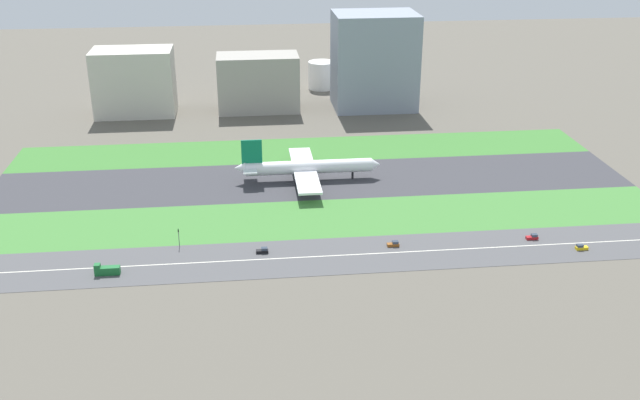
% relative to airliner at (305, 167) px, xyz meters
% --- Properties ---
extents(ground_plane, '(800.00, 800.00, 0.00)m').
position_rel_airliner_xyz_m(ground_plane, '(3.19, -0.00, -6.23)').
color(ground_plane, '#5B564C').
extents(runway, '(280.00, 46.00, 0.10)m').
position_rel_airliner_xyz_m(runway, '(3.19, -0.00, -6.18)').
color(runway, '#38383D').
rests_on(runway, ground_plane).
extents(grass_median_north, '(280.00, 36.00, 0.10)m').
position_rel_airliner_xyz_m(grass_median_north, '(3.19, 41.00, -6.18)').
color(grass_median_north, '#3D7A33').
rests_on(grass_median_north, ground_plane).
extents(grass_median_south, '(280.00, 36.00, 0.10)m').
position_rel_airliner_xyz_m(grass_median_south, '(3.19, -41.00, -6.18)').
color(grass_median_south, '#427F38').
rests_on(grass_median_south, ground_plane).
extents(highway, '(280.00, 28.00, 0.10)m').
position_rel_airliner_xyz_m(highway, '(3.19, -73.00, -6.18)').
color(highway, '#4C4C4F').
rests_on(highway, ground_plane).
extents(highway_centerline, '(266.00, 0.50, 0.01)m').
position_rel_airliner_xyz_m(highway_centerline, '(3.19, -73.00, -6.13)').
color(highway_centerline, silver).
rests_on(highway_centerline, highway).
extents(airliner, '(65.00, 56.00, 19.70)m').
position_rel_airliner_xyz_m(airliner, '(0.00, 0.00, 0.00)').
color(airliner, white).
rests_on(airliner, runway).
extents(truck_0, '(8.40, 2.50, 4.00)m').
position_rel_airliner_xyz_m(truck_0, '(-74.46, -78.00, -4.56)').
color(truck_0, '#19662D').
rests_on(truck_0, highway).
extents(car_1, '(4.40, 1.80, 2.00)m').
position_rel_airliner_xyz_m(car_1, '(26.10, -68.00, -5.31)').
color(car_1, brown).
rests_on(car_1, highway).
extents(car_3, '(4.40, 1.80, 2.00)m').
position_rel_airliner_xyz_m(car_3, '(78.59, -68.00, -5.31)').
color(car_3, '#B2191E').
rests_on(car_3, highway).
extents(car_2, '(4.40, 1.80, 2.00)m').
position_rel_airliner_xyz_m(car_2, '(92.89, -78.00, -5.31)').
color(car_2, yellow).
rests_on(car_2, highway).
extents(car_0, '(4.40, 1.80, 2.00)m').
position_rel_airliner_xyz_m(car_0, '(-21.49, -68.00, -5.31)').
color(car_0, black).
rests_on(car_0, highway).
extents(traffic_light, '(0.36, 0.50, 7.20)m').
position_rel_airliner_xyz_m(traffic_light, '(-51.43, -60.01, -1.94)').
color(traffic_light, '#4C4C51').
rests_on(traffic_light, highway).
extents(terminal_building, '(44.53, 27.19, 37.01)m').
position_rel_airliner_xyz_m(terminal_building, '(-86.81, 114.00, 12.27)').
color(terminal_building, beige).
rests_on(terminal_building, ground_plane).
extents(hangar_building, '(46.48, 24.73, 32.31)m').
position_rel_airliner_xyz_m(hangar_building, '(-16.77, 114.00, 9.92)').
color(hangar_building, '#9E998E').
rests_on(hangar_building, ground_plane).
extents(office_tower, '(47.32, 35.53, 54.65)m').
position_rel_airliner_xyz_m(office_tower, '(50.93, 114.00, 21.10)').
color(office_tower, gray).
rests_on(office_tower, ground_plane).
extents(fuel_tank_west, '(17.37, 17.37, 17.40)m').
position_rel_airliner_xyz_m(fuel_tank_west, '(25.26, 159.00, 2.47)').
color(fuel_tank_west, silver).
rests_on(fuel_tank_west, ground_plane).
extents(fuel_tank_centre, '(23.60, 23.60, 13.62)m').
position_rel_airliner_xyz_m(fuel_tank_centre, '(55.35, 159.00, 0.58)').
color(fuel_tank_centre, silver).
rests_on(fuel_tank_centre, ground_plane).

